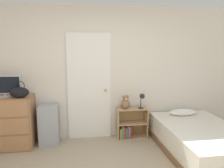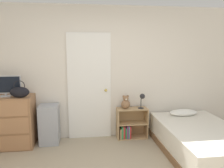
% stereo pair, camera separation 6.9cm
% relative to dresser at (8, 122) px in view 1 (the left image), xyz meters
% --- Properties ---
extents(wall_back, '(10.00, 0.06, 2.55)m').
position_rel_dresser_xyz_m(wall_back, '(1.61, 0.29, 0.81)').
color(wall_back, silver).
rests_on(wall_back, ground_plane).
extents(door_closed, '(0.83, 0.09, 2.04)m').
position_rel_dresser_xyz_m(door_closed, '(1.44, 0.24, 0.56)').
color(door_closed, white).
rests_on(door_closed, ground_plane).
extents(dresser, '(0.87, 0.49, 0.92)m').
position_rel_dresser_xyz_m(dresser, '(0.00, 0.00, 0.00)').
color(dresser, '#996B47').
rests_on(dresser, ground_plane).
extents(tv, '(0.54, 0.16, 0.37)m').
position_rel_dresser_xyz_m(tv, '(-0.01, -0.01, 0.65)').
color(tv, '#B7B7BC').
rests_on(tv, dresser).
extents(handbag, '(0.32, 0.14, 0.29)m').
position_rel_dresser_xyz_m(handbag, '(0.26, -0.13, 0.56)').
color(handbag, black).
rests_on(handbag, dresser).
extents(storage_bin, '(0.35, 0.36, 0.73)m').
position_rel_dresser_xyz_m(storage_bin, '(0.69, 0.06, -0.10)').
color(storage_bin, '#999EA8').
rests_on(storage_bin, ground_plane).
extents(bookshelf, '(0.59, 0.27, 0.60)m').
position_rel_dresser_xyz_m(bookshelf, '(2.21, 0.11, -0.22)').
color(bookshelf, tan).
rests_on(bookshelf, ground_plane).
extents(teddy_bear, '(0.17, 0.17, 0.26)m').
position_rel_dresser_xyz_m(teddy_bear, '(2.13, 0.11, 0.25)').
color(teddy_bear, '#8C6647').
rests_on(teddy_bear, bookshelf).
extents(desk_lamp, '(0.13, 0.12, 0.29)m').
position_rel_dresser_xyz_m(desk_lamp, '(2.45, 0.07, 0.35)').
color(desk_lamp, '#262628').
rests_on(desk_lamp, bookshelf).
extents(bed, '(1.23, 1.93, 0.57)m').
position_rel_dresser_xyz_m(bed, '(3.26, -0.71, -0.23)').
color(bed, brown).
rests_on(bed, ground_plane).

